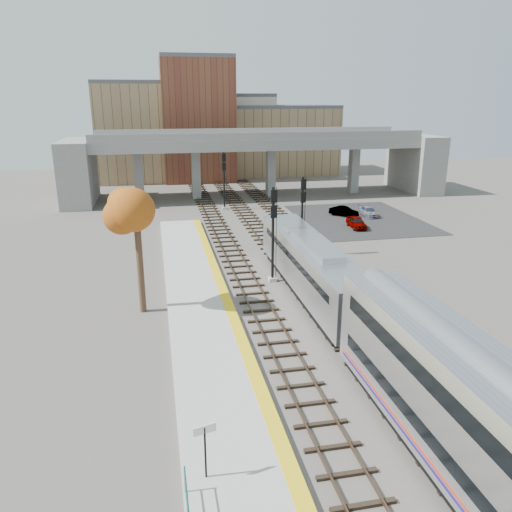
{
  "coord_description": "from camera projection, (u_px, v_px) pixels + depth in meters",
  "views": [
    {
      "loc": [
        -9.81,
        -26.85,
        14.02
      ],
      "look_at": [
        -2.63,
        8.47,
        2.5
      ],
      "focal_mm": 35.0,
      "sensor_mm": 36.0,
      "label": 1
    }
  ],
  "objects": [
    {
      "name": "tracks",
      "position": [
        287.0,
        266.0,
        43.02
      ],
      "size": [
        10.7,
        95.0,
        0.25
      ],
      "color": "black",
      "rests_on": "ground"
    },
    {
      "name": "overpass",
      "position": [
        257.0,
        156.0,
        72.36
      ],
      "size": [
        54.0,
        12.0,
        9.5
      ],
      "color": "slate",
      "rests_on": "ground"
    },
    {
      "name": "locomotive",
      "position": [
        311.0,
        265.0,
        36.41
      ],
      "size": [
        3.02,
        19.05,
        4.1
      ],
      "color": "#A8AAB2",
      "rests_on": "ground"
    },
    {
      "name": "buildings_far",
      "position": [
        214.0,
        132.0,
        91.17
      ],
      "size": [
        43.0,
        21.0,
        20.6
      ],
      "color": "#947D56",
      "rests_on": "ground"
    },
    {
      "name": "signal_mast_near",
      "position": [
        273.0,
        235.0,
        38.57
      ],
      "size": [
        0.6,
        0.64,
        7.55
      ],
      "color": "#9E9E99",
      "rests_on": "ground"
    },
    {
      "name": "car_b",
      "position": [
        344.0,
        211.0,
        61.12
      ],
      "size": [
        3.27,
        3.57,
        1.19
      ],
      "primitive_type": "imported",
      "rotation": [
        0.0,
        0.0,
        0.7
      ],
      "color": "#99999E",
      "rests_on": "parking_lot"
    },
    {
      "name": "car_c",
      "position": [
        369.0,
        211.0,
        61.24
      ],
      "size": [
        1.63,
        3.82,
        1.1
      ],
      "primitive_type": "imported",
      "rotation": [
        0.0,
        0.0,
        -0.02
      ],
      "color": "#99999E",
      "rests_on": "parking_lot"
    },
    {
      "name": "signal_mast_far",
      "position": [
        224.0,
        181.0,
        64.03
      ],
      "size": [
        0.6,
        0.64,
        7.36
      ],
      "color": "#9E9E99",
      "rests_on": "ground"
    },
    {
      "name": "ground",
      "position": [
        324.0,
        332.0,
        31.19
      ],
      "size": [
        160.0,
        160.0,
        0.0
      ],
      "primitive_type": "plane",
      "color": "#47423D",
      "rests_on": "ground"
    },
    {
      "name": "yellow_strip",
      "position": [
        240.0,
        334.0,
        30.07
      ],
      "size": [
        0.7,
        60.0,
        0.01
      ],
      "primitive_type": "cube",
      "color": "yellow",
      "rests_on": "platform"
    },
    {
      "name": "car_a",
      "position": [
        356.0,
        222.0,
        55.61
      ],
      "size": [
        1.7,
        3.82,
        1.28
      ],
      "primitive_type": "imported",
      "rotation": [
        0.0,
        0.0,
        -0.05
      ],
      "color": "#99999E",
      "rests_on": "parking_lot"
    },
    {
      "name": "station_sign",
      "position": [
        205.0,
        441.0,
        18.32
      ],
      "size": [
        0.88,
        0.27,
        2.27
      ],
      "rotation": [
        0.0,
        0.0,
        0.25
      ],
      "color": "black",
      "rests_on": "platform"
    },
    {
      "name": "platform",
      "position": [
        209.0,
        340.0,
        29.77
      ],
      "size": [
        4.5,
        60.0,
        0.35
      ],
      "primitive_type": "cube",
      "color": "#9E9E99",
      "rests_on": "ground"
    },
    {
      "name": "signal_mast_mid",
      "position": [
        302.0,
        217.0,
        44.92
      ],
      "size": [
        0.6,
        0.64,
        7.31
      ],
      "color": "#9E9E99",
      "rests_on": "ground"
    },
    {
      "name": "tree",
      "position": [
        136.0,
        214.0,
        32.12
      ],
      "size": [
        3.6,
        3.6,
        9.18
      ],
      "color": "#382619",
      "rests_on": "ground"
    },
    {
      "name": "parking_lot",
      "position": [
        359.0,
        219.0,
        59.98
      ],
      "size": [
        14.0,
        18.0,
        0.04
      ],
      "primitive_type": "cube",
      "color": "black",
      "rests_on": "ground"
    }
  ]
}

